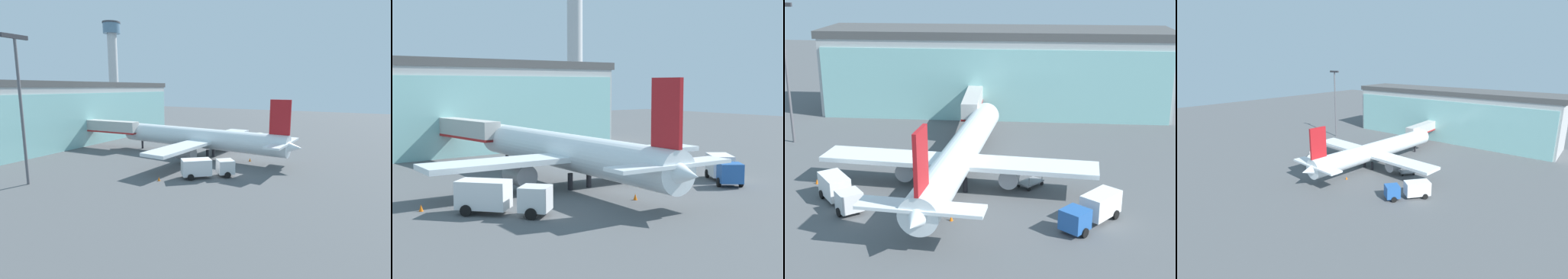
% 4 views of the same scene
% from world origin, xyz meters
% --- Properties ---
extents(ground, '(240.00, 240.00, 0.00)m').
position_xyz_m(ground, '(0.00, 0.00, 0.00)').
color(ground, '#545659').
extents(terminal_building, '(56.41, 15.07, 13.65)m').
position_xyz_m(terminal_building, '(0.00, 36.78, 6.82)').
color(terminal_building, '#B5B5B5').
rests_on(terminal_building, ground).
extents(jet_bridge, '(3.06, 14.17, 5.60)m').
position_xyz_m(jet_bridge, '(-2.12, 25.52, 4.23)').
color(jet_bridge, beige).
rests_on(jet_bridge, ground).
extents(control_tower, '(7.30, 7.30, 38.89)m').
position_xyz_m(control_tower, '(49.56, 72.20, 23.14)').
color(control_tower, silver).
rests_on(control_tower, ground).
extents(apron_light_mast, '(3.20, 0.40, 18.71)m').
position_xyz_m(apron_light_mast, '(-25.79, 16.49, 11.10)').
color(apron_light_mast, '#59595E').
rests_on(apron_light_mast, ground).
extents(airplane, '(30.15, 36.37, 10.59)m').
position_xyz_m(airplane, '(-0.74, 4.29, 3.32)').
color(airplane, white).
rests_on(airplane, ground).
extents(catering_truck, '(6.42, 6.97, 2.65)m').
position_xyz_m(catering_truck, '(-11.99, -2.37, 1.47)').
color(catering_truck, silver).
rests_on(catering_truck, ground).
extents(fuel_truck, '(6.17, 7.14, 2.65)m').
position_xyz_m(fuel_truck, '(13.18, -3.66, 1.47)').
color(fuel_truck, '#2659A5').
rests_on(fuel_truck, ground).
extents(baggage_cart, '(2.97, 3.20, 1.50)m').
position_xyz_m(baggage_cart, '(7.09, 4.66, 0.50)').
color(baggage_cart, gray).
rests_on(baggage_cart, ground).
extents(safety_cone_nose, '(0.36, 0.36, 0.55)m').
position_xyz_m(safety_cone_nose, '(-0.06, -4.78, 0.28)').
color(safety_cone_nose, orange).
rests_on(safety_cone_nose, ground).
extents(safety_cone_wingtip, '(0.36, 0.36, 0.55)m').
position_xyz_m(safety_cone_wingtip, '(-16.48, 2.42, 0.28)').
color(safety_cone_wingtip, orange).
rests_on(safety_cone_wingtip, ground).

